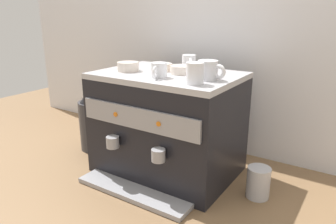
{
  "coord_description": "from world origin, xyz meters",
  "views": [
    {
      "loc": [
        0.78,
        -1.18,
        0.74
      ],
      "look_at": [
        0.0,
        0.0,
        0.3
      ],
      "focal_mm": 34.03,
      "sensor_mm": 36.0,
      "label": 1
    }
  ],
  "objects": [
    {
      "name": "ceramic_cup_3",
      "position": [
        0.03,
        0.14,
        0.51
      ],
      "size": [
        0.08,
        0.09,
        0.07
      ],
      "color": "white",
      "rests_on": "espresso_machine"
    },
    {
      "name": "milk_pitcher",
      "position": [
        0.45,
        0.0,
        0.07
      ],
      "size": [
        0.1,
        0.1,
        0.13
      ],
      "primitive_type": "cylinder",
      "color": "#B7B7BC",
      "rests_on": "ground_plane"
    },
    {
      "name": "ceramic_cup_0",
      "position": [
        0.22,
        -0.04,
        0.52
      ],
      "size": [
        0.12,
        0.08,
        0.08
      ],
      "color": "white",
      "rests_on": "espresso_machine"
    },
    {
      "name": "ceramic_bowl_0",
      "position": [
        0.06,
        0.02,
        0.5
      ],
      "size": [
        0.1,
        0.1,
        0.04
      ],
      "color": "beige",
      "rests_on": "espresso_machine"
    },
    {
      "name": "coffee_grinder",
      "position": [
        -0.48,
        -0.01,
        0.17
      ],
      "size": [
        0.17,
        0.17,
        0.37
      ],
      "color": "#333338",
      "rests_on": "ground_plane"
    },
    {
      "name": "ceramic_cup_1",
      "position": [
        0.03,
        -0.11,
        0.51
      ],
      "size": [
        0.07,
        0.1,
        0.06
      ],
      "color": "white",
      "rests_on": "espresso_machine"
    },
    {
      "name": "ceramic_bowl_1",
      "position": [
        -0.18,
        -0.06,
        0.5
      ],
      "size": [
        0.1,
        0.1,
        0.04
      ],
      "color": "beige",
      "rests_on": "espresso_machine"
    },
    {
      "name": "espresso_machine",
      "position": [
        0.0,
        -0.0,
        0.24
      ],
      "size": [
        0.63,
        0.56,
        0.48
      ],
      "color": "black",
      "rests_on": "ground_plane"
    },
    {
      "name": "ceramic_cup_2",
      "position": [
        0.21,
        -0.14,
        0.52
      ],
      "size": [
        0.08,
        0.1,
        0.08
      ],
      "color": "white",
      "rests_on": "espresso_machine"
    },
    {
      "name": "tiled_backsplash_wall",
      "position": [
        0.0,
        0.39,
        0.48
      ],
      "size": [
        2.8,
        0.03,
        0.95
      ],
      "primitive_type": "cube",
      "color": "silver",
      "rests_on": "ground_plane"
    },
    {
      "name": "ground_plane",
      "position": [
        0.0,
        0.0,
        0.0
      ],
      "size": [
        4.0,
        4.0,
        0.0
      ],
      "primitive_type": "plane",
      "color": "brown"
    },
    {
      "name": "ceramic_bowl_2",
      "position": [
        -0.05,
        0.03,
        0.5
      ],
      "size": [
        0.09,
        0.09,
        0.03
      ],
      "color": "beige",
      "rests_on": "espresso_machine"
    }
  ]
}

